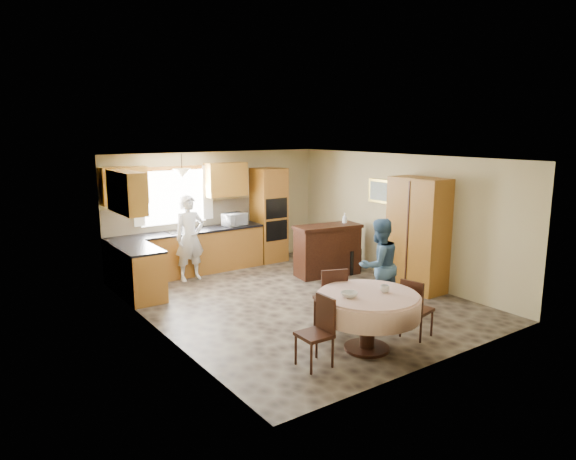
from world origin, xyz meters
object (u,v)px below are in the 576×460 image
(sideboard, at_px, (327,252))
(cupboard, at_px, (418,234))
(chair_back, at_px, (332,296))
(chair_left, at_px, (319,328))
(dining_table, at_px, (368,306))
(chair_right, at_px, (415,306))
(oven_tower, at_px, (269,215))
(person_dining, at_px, (379,265))
(person_sink, at_px, (190,238))

(sideboard, relative_size, cupboard, 0.65)
(chair_back, bearing_deg, chair_left, 62.88)
(sideboard, distance_m, chair_back, 3.02)
(dining_table, xyz_separation_m, chair_right, (0.83, -0.10, -0.14))
(sideboard, bearing_deg, dining_table, -112.43)
(oven_tower, bearing_deg, chair_back, -110.70)
(dining_table, xyz_separation_m, chair_back, (0.03, 0.79, -0.08))
(sideboard, relative_size, chair_left, 1.53)
(sideboard, distance_m, chair_right, 3.43)
(oven_tower, bearing_deg, dining_table, -107.87)
(chair_left, relative_size, chair_right, 1.03)
(dining_table, distance_m, person_dining, 1.60)
(chair_left, bearing_deg, chair_back, 133.03)
(cupboard, distance_m, chair_back, 2.74)
(person_dining, bearing_deg, chair_left, 30.47)
(chair_back, relative_size, person_sink, 0.57)
(person_sink, bearing_deg, cupboard, -45.71)
(sideboard, distance_m, cupboard, 1.95)
(cupboard, relative_size, dining_table, 1.50)
(person_dining, bearing_deg, dining_table, 44.35)
(chair_left, height_order, chair_back, chair_back)
(chair_right, height_order, person_sink, person_sink)
(sideboard, distance_m, chair_left, 4.16)
(cupboard, bearing_deg, chair_right, -139.37)
(cupboard, height_order, chair_right, cupboard)
(oven_tower, distance_m, dining_table, 5.13)
(sideboard, bearing_deg, chair_back, -119.69)
(cupboard, bearing_deg, person_sink, 136.64)
(chair_back, height_order, chair_right, chair_back)
(cupboard, distance_m, chair_right, 2.45)
(oven_tower, distance_m, chair_right, 5.05)
(oven_tower, bearing_deg, sideboard, -79.12)
(person_sink, bearing_deg, sideboard, -30.44)
(chair_left, relative_size, person_sink, 0.53)
(sideboard, xyz_separation_m, person_dining, (-0.68, -2.14, 0.29))
(chair_left, height_order, person_sink, person_sink)
(cupboard, relative_size, person_sink, 1.23)
(dining_table, relative_size, chair_back, 1.44)
(chair_right, bearing_deg, sideboard, -30.22)
(chair_right, height_order, person_dining, person_dining)
(chair_right, xyz_separation_m, person_dining, (0.39, 1.12, 0.29))
(dining_table, xyz_separation_m, person_sink, (-0.56, 4.48, 0.23))
(chair_left, relative_size, chair_back, 0.92)
(oven_tower, xyz_separation_m, person_sink, (-2.13, -0.39, -0.21))
(dining_table, bearing_deg, person_dining, 40.04)
(oven_tower, height_order, person_sink, oven_tower)
(oven_tower, relative_size, person_dining, 1.36)
(chair_left, xyz_separation_m, chair_right, (1.66, -0.11, -0.01))
(cupboard, bearing_deg, oven_tower, 107.42)
(cupboard, xyz_separation_m, person_dining, (-1.42, -0.43, -0.28))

